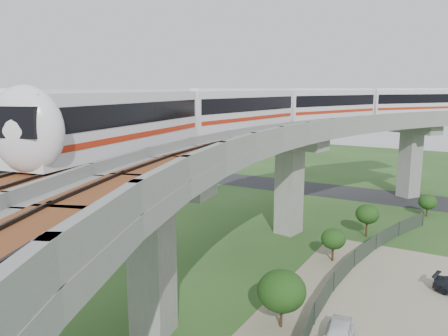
% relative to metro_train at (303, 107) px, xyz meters
% --- Properties ---
extents(ground, '(160.00, 160.00, 0.00)m').
position_rel_metro_train_xyz_m(ground, '(-1.54, -11.85, -12.31)').
color(ground, '#28471C').
rests_on(ground, ground).
extents(dirt_lot, '(18.00, 26.00, 0.04)m').
position_rel_metro_train_xyz_m(dirt_lot, '(12.46, -13.85, -12.29)').
color(dirt_lot, gray).
rests_on(dirt_lot, ground).
extents(asphalt_road, '(60.00, 8.00, 0.03)m').
position_rel_metro_train_xyz_m(asphalt_road, '(-1.54, 18.15, -12.29)').
color(asphalt_road, '#232326').
rests_on(asphalt_road, ground).
extents(viaduct, '(19.58, 73.98, 11.40)m').
position_rel_metro_train_xyz_m(viaduct, '(2.31, -11.85, -3.26)').
color(viaduct, '#99968E').
rests_on(viaduct, ground).
extents(metro_train, '(17.55, 60.06, 3.64)m').
position_rel_metro_train_xyz_m(metro_train, '(0.00, 0.00, 0.00)').
color(metro_train, white).
rests_on(metro_train, ground).
extents(fence, '(3.87, 38.73, 1.50)m').
position_rel_metro_train_xyz_m(fence, '(8.22, -11.85, -11.56)').
color(fence, '#2D382D').
rests_on(fence, ground).
extents(tree_0, '(1.98, 1.98, 2.50)m').
position_rel_metro_train_xyz_m(tree_0, '(10.69, 11.35, -10.65)').
color(tree_0, '#382314').
rests_on(tree_0, ground).
extents(tree_1, '(2.18, 2.18, 3.16)m').
position_rel_metro_train_xyz_m(tree_1, '(6.34, 1.13, -10.09)').
color(tree_1, '#382314').
rests_on(tree_1, ground).
extents(tree_2, '(2.00, 2.00, 2.77)m').
position_rel_metro_train_xyz_m(tree_2, '(5.28, -6.48, -10.40)').
color(tree_2, '#382314').
rests_on(tree_2, ground).
extents(tree_3, '(2.89, 2.89, 3.56)m').
position_rel_metro_train_xyz_m(tree_3, '(5.52, -18.00, -9.98)').
color(tree_3, '#382314').
rests_on(tree_3, ground).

